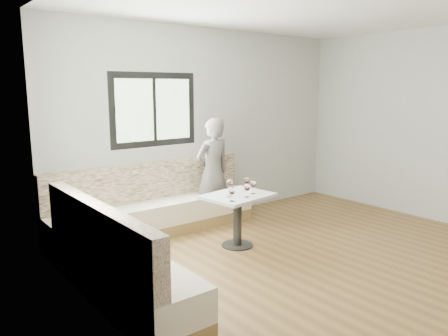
% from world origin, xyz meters
% --- Properties ---
extents(room, '(5.01, 5.01, 2.81)m').
position_xyz_m(room, '(-0.08, 0.08, 1.41)').
color(room, brown).
rests_on(room, ground).
extents(banquette, '(2.90, 2.80, 0.95)m').
position_xyz_m(banquette, '(-1.59, 1.63, 0.33)').
color(banquette, olive).
rests_on(banquette, ground).
extents(table, '(0.88, 0.73, 0.66)m').
position_xyz_m(table, '(-0.49, 1.21, 0.49)').
color(table, black).
rests_on(table, ground).
extents(person, '(0.57, 0.38, 1.53)m').
position_xyz_m(person, '(-0.20, 2.11, 0.77)').
color(person, '#5D5955').
rests_on(person, ground).
extents(olive_ramekin, '(0.10, 0.10, 0.04)m').
position_xyz_m(olive_ramekin, '(-0.64, 1.22, 0.68)').
color(olive_ramekin, white).
rests_on(olive_ramekin, table).
extents(wine_glass_a, '(0.08, 0.08, 0.17)m').
position_xyz_m(wine_glass_a, '(-0.75, 1.00, 0.78)').
color(wine_glass_a, white).
rests_on(wine_glass_a, table).
extents(wine_glass_b, '(0.08, 0.08, 0.17)m').
position_xyz_m(wine_glass_b, '(-0.49, 1.04, 0.78)').
color(wine_glass_b, white).
rests_on(wine_glass_b, table).
extents(wine_glass_c, '(0.08, 0.08, 0.17)m').
position_xyz_m(wine_glass_c, '(-0.32, 1.12, 0.78)').
color(wine_glass_c, white).
rests_on(wine_glass_c, table).
extents(wine_glass_d, '(0.08, 0.08, 0.17)m').
position_xyz_m(wine_glass_d, '(-0.50, 1.35, 0.78)').
color(wine_glass_d, white).
rests_on(wine_glass_d, table).
extents(wine_glass_e, '(0.08, 0.08, 0.17)m').
position_xyz_m(wine_glass_e, '(-0.25, 1.32, 0.78)').
color(wine_glass_e, white).
rests_on(wine_glass_e, table).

